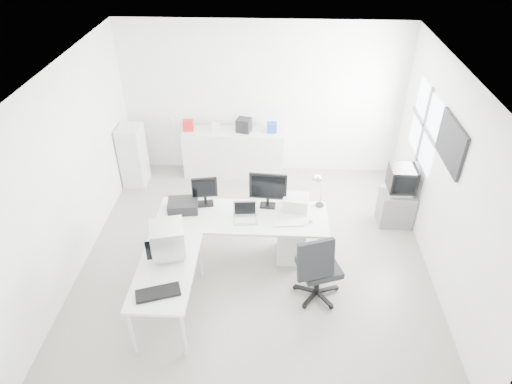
{
  "coord_description": "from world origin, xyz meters",
  "views": [
    {
      "loc": [
        0.26,
        -5.09,
        4.65
      ],
      "look_at": [
        0.0,
        0.2,
        1.0
      ],
      "focal_mm": 32.0,
      "sensor_mm": 36.0,
      "label": 1
    }
  ],
  "objects_px": {
    "crt_monitor": "(168,242)",
    "filing_cabinet": "(133,156)",
    "main_desk": "(243,236)",
    "office_chair": "(319,264)",
    "tv_cabinet": "(396,207)",
    "crt_tv": "(402,181)",
    "lcd_monitor_large": "(268,190)",
    "side_desk": "(169,291)",
    "laser_printer": "(296,202)",
    "sideboard": "(234,153)",
    "inkjet_printer": "(183,206)",
    "laptop": "(245,214)",
    "lcd_monitor_small": "(205,191)",
    "drawer_pedestal": "(291,240)"
  },
  "relations": [
    {
      "from": "sideboard",
      "to": "tv_cabinet",
      "type": "bearing_deg",
      "value": -26.03
    },
    {
      "from": "laser_printer",
      "to": "side_desk",
      "type": "bearing_deg",
      "value": -132.83
    },
    {
      "from": "laptop",
      "to": "tv_cabinet",
      "type": "height_order",
      "value": "laptop"
    },
    {
      "from": "inkjet_printer",
      "to": "filing_cabinet",
      "type": "xyz_separation_m",
      "value": [
        -1.25,
        1.79,
        -0.26
      ]
    },
    {
      "from": "laser_printer",
      "to": "office_chair",
      "type": "relative_size",
      "value": 0.32
    },
    {
      "from": "side_desk",
      "to": "laser_printer",
      "type": "height_order",
      "value": "laser_printer"
    },
    {
      "from": "side_desk",
      "to": "crt_monitor",
      "type": "bearing_deg",
      "value": 90.0
    },
    {
      "from": "inkjet_printer",
      "to": "office_chair",
      "type": "distance_m",
      "value": 2.08
    },
    {
      "from": "laptop",
      "to": "drawer_pedestal",
      "type": "bearing_deg",
      "value": 8.03
    },
    {
      "from": "side_desk",
      "to": "laser_printer",
      "type": "xyz_separation_m",
      "value": [
        1.6,
        1.32,
        0.48
      ]
    },
    {
      "from": "crt_tv",
      "to": "sideboard",
      "type": "relative_size",
      "value": 0.27
    },
    {
      "from": "laptop",
      "to": "laser_printer",
      "type": "relative_size",
      "value": 0.99
    },
    {
      "from": "inkjet_printer",
      "to": "lcd_monitor_small",
      "type": "xyz_separation_m",
      "value": [
        0.3,
        0.15,
        0.15
      ]
    },
    {
      "from": "crt_monitor",
      "to": "office_chair",
      "type": "xyz_separation_m",
      "value": [
        1.9,
        0.13,
        -0.4
      ]
    },
    {
      "from": "office_chair",
      "to": "inkjet_printer",
      "type": "bearing_deg",
      "value": 137.21
    },
    {
      "from": "laser_printer",
      "to": "sideboard",
      "type": "relative_size",
      "value": 0.19
    },
    {
      "from": "crt_monitor",
      "to": "filing_cabinet",
      "type": "bearing_deg",
      "value": 100.26
    },
    {
      "from": "inkjet_printer",
      "to": "laptop",
      "type": "bearing_deg",
      "value": -20.16
    },
    {
      "from": "crt_monitor",
      "to": "office_chair",
      "type": "distance_m",
      "value": 1.94
    },
    {
      "from": "tv_cabinet",
      "to": "crt_tv",
      "type": "height_order",
      "value": "crt_tv"
    },
    {
      "from": "main_desk",
      "to": "office_chair",
      "type": "relative_size",
      "value": 2.16
    },
    {
      "from": "inkjet_printer",
      "to": "lcd_monitor_small",
      "type": "bearing_deg",
      "value": 18.93
    },
    {
      "from": "side_desk",
      "to": "laser_printer",
      "type": "relative_size",
      "value": 3.98
    },
    {
      "from": "lcd_monitor_large",
      "to": "laptop",
      "type": "relative_size",
      "value": 1.59
    },
    {
      "from": "lcd_monitor_large",
      "to": "office_chair",
      "type": "distance_m",
      "value": 1.29
    },
    {
      "from": "lcd_monitor_small",
      "to": "lcd_monitor_large",
      "type": "distance_m",
      "value": 0.9
    },
    {
      "from": "main_desk",
      "to": "lcd_monitor_small",
      "type": "relative_size",
      "value": 5.3
    },
    {
      "from": "inkjet_printer",
      "to": "laser_printer",
      "type": "height_order",
      "value": "laser_printer"
    },
    {
      "from": "main_desk",
      "to": "drawer_pedestal",
      "type": "bearing_deg",
      "value": 4.09
    },
    {
      "from": "main_desk",
      "to": "filing_cabinet",
      "type": "bearing_deg",
      "value": 137.96
    },
    {
      "from": "side_desk",
      "to": "lcd_monitor_small",
      "type": "xyz_separation_m",
      "value": [
        0.3,
        1.35,
        0.6
      ]
    },
    {
      "from": "crt_monitor",
      "to": "side_desk",
      "type": "bearing_deg",
      "value": -104.22
    },
    {
      "from": "lcd_monitor_small",
      "to": "filing_cabinet",
      "type": "height_order",
      "value": "lcd_monitor_small"
    },
    {
      "from": "drawer_pedestal",
      "to": "office_chair",
      "type": "bearing_deg",
      "value": -65.94
    },
    {
      "from": "inkjet_printer",
      "to": "lcd_monitor_small",
      "type": "distance_m",
      "value": 0.37
    },
    {
      "from": "lcd_monitor_large",
      "to": "tv_cabinet",
      "type": "distance_m",
      "value": 2.29
    },
    {
      "from": "laptop",
      "to": "laser_printer",
      "type": "height_order",
      "value": "laptop"
    },
    {
      "from": "filing_cabinet",
      "to": "inkjet_printer",
      "type": "bearing_deg",
      "value": -55.14
    },
    {
      "from": "office_chair",
      "to": "sideboard",
      "type": "bearing_deg",
      "value": 95.4
    },
    {
      "from": "lcd_monitor_small",
      "to": "drawer_pedestal",
      "type": "bearing_deg",
      "value": -19.54
    },
    {
      "from": "office_chair",
      "to": "crt_monitor",
      "type": "bearing_deg",
      "value": 164.51
    },
    {
      "from": "drawer_pedestal",
      "to": "inkjet_printer",
      "type": "xyz_separation_m",
      "value": [
        -1.55,
        0.05,
        0.52
      ]
    },
    {
      "from": "office_chair",
      "to": "crt_tv",
      "type": "relative_size",
      "value": 2.22
    },
    {
      "from": "lcd_monitor_small",
      "to": "inkjet_printer",
      "type": "bearing_deg",
      "value": -163.88
    },
    {
      "from": "crt_tv",
      "to": "sideboard",
      "type": "distance_m",
      "value": 3.06
    },
    {
      "from": "lcd_monitor_small",
      "to": "tv_cabinet",
      "type": "height_order",
      "value": "lcd_monitor_small"
    },
    {
      "from": "lcd_monitor_small",
      "to": "crt_monitor",
      "type": "bearing_deg",
      "value": -115.7
    },
    {
      "from": "side_desk",
      "to": "sideboard",
      "type": "distance_m",
      "value": 3.41
    },
    {
      "from": "laptop",
      "to": "crt_monitor",
      "type": "height_order",
      "value": "crt_monitor"
    },
    {
      "from": "crt_monitor",
      "to": "main_desk",
      "type": "bearing_deg",
      "value": 30.78
    }
  ]
}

